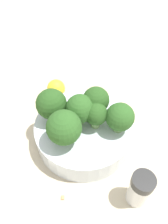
{
  "coord_description": "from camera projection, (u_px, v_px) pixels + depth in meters",
  "views": [
    {
      "loc": [
        0.16,
        -0.19,
        0.37
      ],
      "look_at": [
        0.0,
        0.0,
        0.08
      ],
      "focal_mm": 35.0,
      "sensor_mm": 36.0,
      "label": 1
    }
  ],
  "objects": [
    {
      "name": "lemon_wedge",
      "position": [
        56.0,
        88.0,
        0.51
      ],
      "size": [
        0.04,
        0.04,
        0.04
      ],
      "primitive_type": "sphere",
      "color": "yellow",
      "rests_on": "ground_plane"
    },
    {
      "name": "almond_crumb_1",
      "position": [
        50.0,
        104.0,
        0.51
      ],
      "size": [
        0.01,
        0.01,
        0.01
      ],
      "primitive_type": "cube",
      "rotation": [
        0.0,
        0.0,
        4.43
      ],
      "color": "#AD7F4C",
      "rests_on": "ground_plane"
    },
    {
      "name": "broccoli_floret_1",
      "position": [
        63.0,
        127.0,
        0.36
      ],
      "size": [
        0.06,
        0.06,
        0.07
      ],
      "color": "#84AD66",
      "rests_on": "bowl"
    },
    {
      "name": "broccoli_floret_5",
      "position": [
        96.0,
        115.0,
        0.39
      ],
      "size": [
        0.04,
        0.04,
        0.05
      ],
      "color": "#84AD66",
      "rests_on": "bowl"
    },
    {
      "name": "broccoli_floret_2",
      "position": [
        120.0,
        117.0,
        0.38
      ],
      "size": [
        0.05,
        0.05,
        0.06
      ],
      "color": "#84AD66",
      "rests_on": "bowl"
    },
    {
      "name": "almond_crumb_0",
      "position": [
        63.0,
        197.0,
        0.37
      ],
      "size": [
        0.01,
        0.01,
        0.01
      ],
      "primitive_type": "cube",
      "rotation": [
        0.0,
        0.0,
        2.3
      ],
      "color": "tan",
      "rests_on": "ground_plane"
    },
    {
      "name": "broccoli_floret_3",
      "position": [
        51.0,
        104.0,
        0.39
      ],
      "size": [
        0.06,
        0.06,
        0.07
      ],
      "color": "#84AD66",
      "rests_on": "bowl"
    },
    {
      "name": "broccoli_floret_0",
      "position": [
        95.0,
        100.0,
        0.4
      ],
      "size": [
        0.05,
        0.05,
        0.06
      ],
      "color": "#7A9E5B",
      "rests_on": "bowl"
    },
    {
      "name": "broccoli_floret_4",
      "position": [
        82.0,
        108.0,
        0.39
      ],
      "size": [
        0.05,
        0.05,
        0.06
      ],
      "color": "#84AD66",
      "rests_on": "bowl"
    },
    {
      "name": "pepper_shaker",
      "position": [
        140.0,
        189.0,
        0.34
      ],
      "size": [
        0.04,
        0.04,
        0.07
      ],
      "color": "silver",
      "rests_on": "ground_plane"
    },
    {
      "name": "bowl",
      "position": [
        84.0,
        132.0,
        0.43
      ],
      "size": [
        0.19,
        0.19,
        0.05
      ],
      "primitive_type": "cylinder",
      "color": "silver",
      "rests_on": "ground_plane"
    },
    {
      "name": "ground_plane",
      "position": [
        84.0,
        138.0,
        0.45
      ],
      "size": [
        3.0,
        3.0,
        0.0
      ],
      "primitive_type": "plane",
      "color": "beige"
    }
  ]
}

